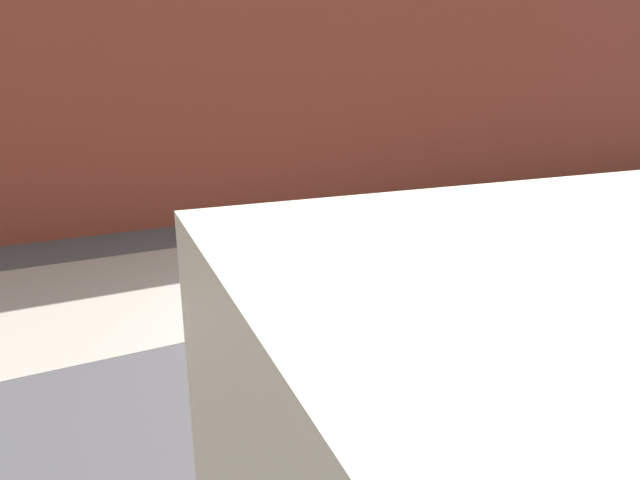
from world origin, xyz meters
TOP-DOWN VIEW (x-y plane):
  - ground_plane at (0.00, 0.00)m, footprint 80.00×80.00m
  - sidewalk_slab at (0.00, 1.75)m, footprint 36.00×3.50m
  - brick_building_wall at (0.00, 5.20)m, footprint 36.00×0.50m
  - motorcycle_blue at (-0.52, 0.85)m, footprint 2.01×0.58m
  - traffic_cone at (3.03, 2.07)m, footprint 0.40×0.40m

SIDE VIEW (x-z plane):
  - ground_plane at x=0.00m, z-range 0.00..0.00m
  - sidewalk_slab at x=0.00m, z-range 0.00..0.01m
  - traffic_cone at x=3.03m, z-range -0.03..0.52m
  - motorcycle_blue at x=-0.52m, z-range -0.12..0.91m
  - brick_building_wall at x=0.00m, z-range 0.00..5.31m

